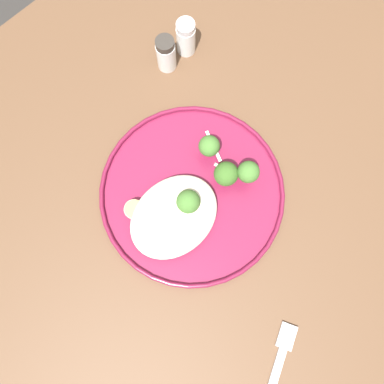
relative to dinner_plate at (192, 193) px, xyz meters
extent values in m
plane|color=#2D2B28|center=(-0.01, 0.05, -0.75)|extent=(6.00, 6.00, 0.00)
cube|color=brown|center=(-0.01, 0.05, -0.03)|extent=(1.40, 1.00, 0.04)
cylinder|color=maroon|center=(0.00, 0.00, 0.00)|extent=(0.29, 0.29, 0.01)
torus|color=maroon|center=(0.00, 0.00, 0.01)|extent=(0.29, 0.29, 0.01)
ellipsoid|color=beige|center=(0.05, 0.01, 0.02)|extent=(0.14, 0.11, 0.03)
cylinder|color=#E5C689|center=(0.06, 0.01, 0.01)|extent=(0.03, 0.03, 0.01)
cylinder|color=#958159|center=(0.06, 0.01, 0.02)|extent=(0.03, 0.03, 0.00)
cylinder|color=beige|center=(0.03, -0.02, 0.01)|extent=(0.03, 0.03, 0.01)
cylinder|color=#988766|center=(0.03, -0.02, 0.02)|extent=(0.03, 0.03, 0.00)
cylinder|color=beige|center=(0.02, 0.01, 0.01)|extent=(0.03, 0.03, 0.01)
cylinder|color=#988766|center=(0.02, 0.01, 0.02)|extent=(0.03, 0.03, 0.00)
cylinder|color=#E5C689|center=(0.08, -0.04, 0.01)|extent=(0.03, 0.03, 0.01)
cylinder|color=#958159|center=(0.08, -0.04, 0.02)|extent=(0.03, 0.03, 0.00)
cylinder|color=#89A356|center=(-0.05, 0.02, 0.01)|extent=(0.02, 0.02, 0.02)
sphere|color=#386023|center=(-0.05, 0.02, 0.04)|extent=(0.04, 0.04, 0.04)
cylinder|color=#89A356|center=(-0.08, 0.04, 0.01)|extent=(0.01, 0.01, 0.03)
sphere|color=#42702D|center=(-0.08, 0.04, 0.04)|extent=(0.03, 0.03, 0.03)
cylinder|color=#7A994C|center=(0.02, 0.01, 0.01)|extent=(0.01, 0.01, 0.02)
sphere|color=#42702D|center=(0.02, 0.01, 0.03)|extent=(0.04, 0.04, 0.04)
cylinder|color=#89A356|center=(-0.06, -0.03, 0.01)|extent=(0.01, 0.01, 0.02)
sphere|color=#42702D|center=(-0.06, -0.03, 0.04)|extent=(0.03, 0.03, 0.03)
cube|color=silver|center=(-0.06, 0.01, 0.01)|extent=(0.02, 0.04, 0.00)
cube|color=silver|center=(-0.08, -0.03, 0.01)|extent=(0.02, 0.05, 0.00)
cube|color=silver|center=(0.04, 0.25, -0.01)|extent=(0.04, 0.04, 0.00)
cylinder|color=white|center=(-0.17, -0.20, 0.02)|extent=(0.03, 0.03, 0.05)
cylinder|color=silver|center=(-0.17, -0.20, 0.05)|extent=(0.03, 0.03, 0.01)
cylinder|color=white|center=(-0.12, -0.20, 0.02)|extent=(0.03, 0.03, 0.05)
cylinder|color=#332D28|center=(-0.12, -0.20, 0.05)|extent=(0.03, 0.03, 0.01)
camera|label=1|loc=(0.08, 0.08, 0.57)|focal=34.38mm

